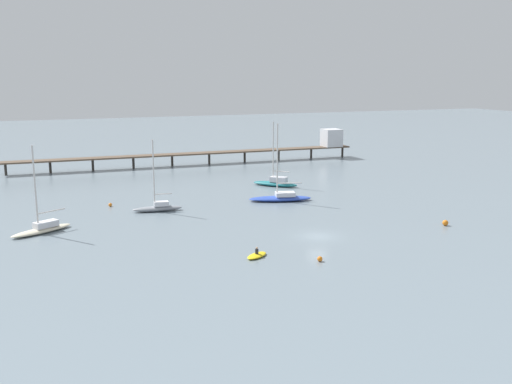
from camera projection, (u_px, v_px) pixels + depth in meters
ground_plane at (318, 236)px, 70.34m from camera, size 400.00×400.00×0.00m
pier at (257, 146)px, 129.11m from camera, size 75.25×4.58×6.59m
sailboat_teal at (276, 182)px, 101.39m from camera, size 7.36×7.46×11.22m
sailboat_cream at (42, 227)px, 71.86m from camera, size 7.93×5.67×10.93m
sailboat_gray at (158, 207)px, 82.98m from camera, size 7.17×2.35×10.31m
sailboat_blue at (281, 197)px, 89.71m from camera, size 10.06×5.16×11.96m
dinghy_yellow at (257, 255)px, 62.42m from camera, size 3.24×2.84×1.14m
mooring_buoy_mid at (445, 223)px, 75.18m from camera, size 0.76×0.76×0.76m
mooring_buoy_far at (110, 205)px, 85.94m from camera, size 0.54×0.54×0.54m
mooring_buoy_outer at (320, 259)px, 60.90m from camera, size 0.57×0.57×0.57m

